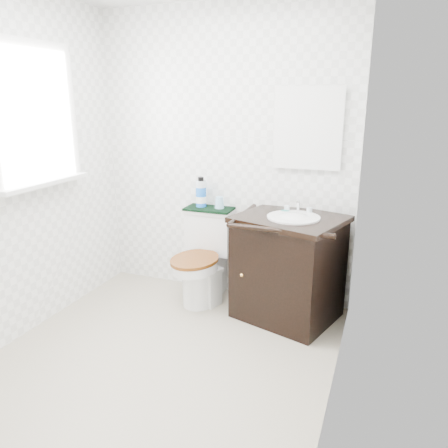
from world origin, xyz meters
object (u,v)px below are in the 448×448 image
Objects in this scene: vanity at (288,265)px; toilet at (204,261)px; trash_bin at (207,285)px; mouthwash_bottle at (201,193)px; cup at (219,202)px.

toilet is at bearing 174.85° from vanity.
vanity reaches higher than trash_bin.
toilet is 0.58m from mouthwash_bottle.
cup is (0.09, 0.14, 0.49)m from toilet.
vanity is 0.73m from trash_bin.
trash_bin is at bearing -55.33° from toilet.
trash_bin is 3.26× the size of cup.
mouthwash_bottle is at bearing 165.95° from vanity.
vanity is 0.96m from mouthwash_bottle.
cup is at bearing -0.46° from mouthwash_bottle.
toilet is 0.75m from vanity.
cup reaches higher than trash_bin.
mouthwash_bottle is at bearing 122.11° from trash_bin.
mouthwash_bottle is at bearing 179.54° from cup.
mouthwash_bottle is 2.59× the size of cup.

